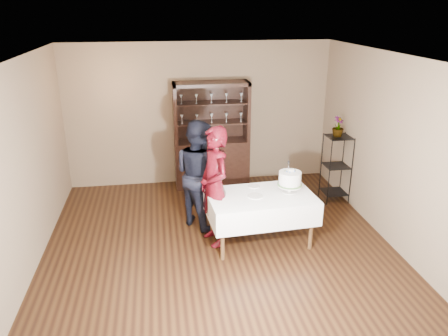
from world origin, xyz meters
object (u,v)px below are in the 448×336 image
Objects in this scene: china_hutch at (212,152)px; potted_plant at (338,127)px; cake_table at (261,206)px; woman at (215,187)px; man at (198,173)px; plant_etagere at (336,166)px; cake at (290,180)px.

china_hutch is 5.75× the size of potted_plant.
woman is at bearing 169.84° from cake_table.
man is at bearing 178.47° from woman.
china_hutch is 2.33m from plant_etagere.
woman reaches higher than man.
china_hutch is 1.13× the size of woman.
cake_table is (-1.66, -1.26, -0.07)m from plant_etagere.
woman is at bearing -153.25° from potted_plant.
china_hutch reaches higher than plant_etagere.
woman is at bearing 175.90° from cake.
cake_table is at bearing -142.14° from potted_plant.
man is 3.45× the size of cake.
potted_plant is (2.05, -1.04, 0.70)m from china_hutch.
china_hutch is 1.17× the size of man.
woman is 5.07× the size of potted_plant.
cake is at bearing -135.36° from plant_etagere.
cake_table is 0.57m from cake.
potted_plant reaches higher than plant_etagere.
cake is 1.43× the size of potted_plant.
woman is (-0.24, -2.19, 0.22)m from china_hutch.
china_hutch reaches higher than man.
man reaches higher than cake_table.
china_hutch is at bearing 110.45° from cake.
potted_plant reaches higher than cake.
cake reaches higher than plant_etagere.
cake is (1.25, -0.69, 0.10)m from man.
woman is (-0.65, 0.12, 0.31)m from cake_table.
china_hutch is at bearing -50.01° from man.
china_hutch reaches higher than potted_plant.
china_hutch is at bearing 156.74° from woman.
woman is at bearing 160.07° from man.
man reaches higher than plant_etagere.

